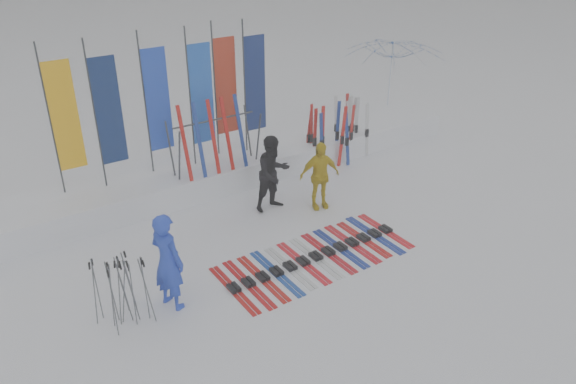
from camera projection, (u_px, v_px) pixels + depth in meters
ground at (327, 276)px, 10.34m from camera, size 120.00×120.00×0.00m
snow_bank at (212, 172)px, 13.59m from camera, size 14.00×1.60×0.60m
person_blue at (168, 261)px, 9.21m from camera, size 0.62×0.75×1.77m
person_black at (273, 173)px, 12.25m from camera, size 0.87×0.70×1.72m
person_yellow at (319, 176)px, 12.33m from camera, size 0.98×0.61×1.56m
tent_canopy at (392, 82)px, 16.75m from camera, size 2.99×3.05×2.66m
ski_row at (315, 257)px, 10.84m from camera, size 3.78×1.70×0.07m
pole_cluster at (122, 291)px, 8.96m from camera, size 0.84×0.59×1.23m
feather_flags at (172, 99)px, 12.46m from camera, size 4.98×0.27×3.20m
ski_rack at (215, 136)px, 12.77m from camera, size 2.04×0.80×1.23m
upright_skis at (339, 131)px, 14.69m from camera, size 1.69×0.89×1.70m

